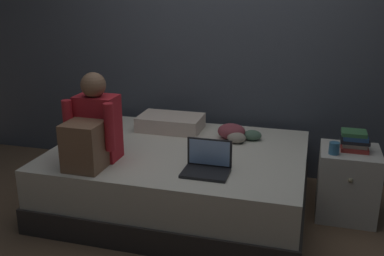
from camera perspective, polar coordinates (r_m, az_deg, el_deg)
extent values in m
plane|color=brown|center=(3.39, 0.20, -12.69)|extent=(8.00, 8.00, 0.00)
cube|color=#424751|center=(4.10, 4.80, 12.61)|extent=(5.60, 0.10, 2.70)
cube|color=#332D2B|center=(3.64, -1.59, -8.59)|extent=(2.00, 1.50, 0.20)
cube|color=beige|center=(3.54, -1.63, -4.98)|extent=(1.96, 1.46, 0.30)
cube|color=beige|center=(3.63, 19.54, -6.74)|extent=(0.44, 0.44, 0.54)
sphere|color=gray|center=(3.39, 19.94, -6.41)|extent=(0.04, 0.04, 0.04)
cube|color=#B21E28|center=(3.30, -12.10, 0.07)|extent=(0.30, 0.20, 0.48)
sphere|color=brown|center=(3.19, -12.73, 5.48)|extent=(0.18, 0.18, 0.18)
cube|color=brown|center=(3.14, -13.85, -2.33)|extent=(0.26, 0.24, 0.34)
cylinder|color=#B21E28|center=(3.24, -15.81, 0.59)|extent=(0.07, 0.07, 0.34)
cylinder|color=#B21E28|center=(3.09, -10.72, 0.12)|extent=(0.07, 0.07, 0.34)
cube|color=black|center=(3.02, 1.76, -5.89)|extent=(0.32, 0.22, 0.02)
cube|color=black|center=(3.08, 2.30, -3.18)|extent=(0.32, 0.01, 0.20)
cube|color=#8CB2EA|center=(3.07, 2.26, -3.24)|extent=(0.29, 0.00, 0.18)
cube|color=beige|center=(3.93, -2.80, 0.70)|extent=(0.56, 0.36, 0.13)
cube|color=#9E2D28|center=(3.52, 20.38, -2.59)|extent=(0.20, 0.13, 0.03)
cube|color=beige|center=(3.52, 20.41, -2.00)|extent=(0.17, 0.13, 0.03)
cube|color=black|center=(3.51, 20.44, -1.56)|extent=(0.21, 0.15, 0.03)
cube|color=#284C84|center=(3.50, 20.52, -1.14)|extent=(0.18, 0.14, 0.03)
cube|color=#387042|center=(3.49, 20.34, -0.60)|extent=(0.18, 0.16, 0.03)
cylinder|color=teal|center=(3.40, 18.01, -2.52)|extent=(0.08, 0.08, 0.09)
ellipsoid|color=#4C6B56|center=(3.70, 7.87, -0.93)|extent=(0.15, 0.13, 0.08)
ellipsoid|color=#8E3D47|center=(3.71, 5.16, -0.44)|extent=(0.23, 0.20, 0.13)
ellipsoid|color=gray|center=(3.62, 5.82, -1.27)|extent=(0.16, 0.13, 0.09)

